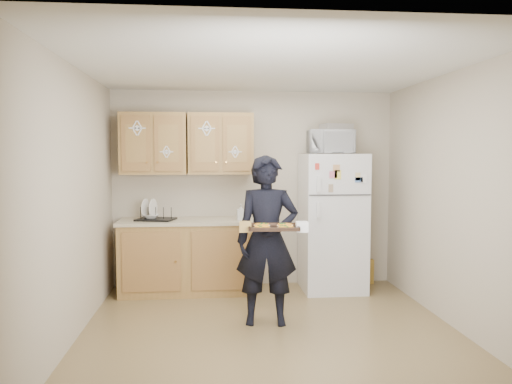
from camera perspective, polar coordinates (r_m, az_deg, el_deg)
The scene contains 23 objects.
floor at distance 4.95m, azimuth 1.67°, elevation -15.69°, with size 3.60×3.60×0.00m, color brown.
ceiling at distance 4.72m, azimuth 1.74°, elevation 14.16°, with size 3.60×3.60×0.00m, color silver.
wall_back at distance 6.46m, azimuth -0.25°, elevation 0.37°, with size 3.60×0.04×2.50m, color #B2A590.
wall_front at distance 2.91m, azimuth 6.08°, elevation -4.42°, with size 3.60×0.04×2.50m, color #B2A590.
wall_left at distance 4.80m, azimuth -20.16°, elevation -1.24°, with size 0.04×3.60×2.50m, color #B2A590.
wall_right at distance 5.21m, azimuth 21.77°, elevation -0.87°, with size 0.04×3.60×2.50m, color #B2A590.
refrigerator at distance 6.29m, azimuth 8.72°, elevation -3.45°, with size 0.75×0.70×1.70m, color silver.
base_cabinet at distance 6.23m, azimuth -7.86°, elevation -7.43°, with size 1.60×0.60×0.86m, color olive.
countertop at distance 6.16m, azimuth -7.90°, elevation -3.33°, with size 1.64×0.64×0.04m, color beige.
upper_cab_left at distance 6.27m, azimuth -11.61°, elevation 5.42°, with size 0.80×0.33×0.75m, color olive.
upper_cab_right at distance 6.23m, azimuth -4.06°, elevation 5.51°, with size 0.80×0.33×0.75m, color olive.
cereal_box at distance 6.78m, azimuth 12.43°, elevation -8.87°, with size 0.20×0.07×0.32m, color gold.
person at distance 4.97m, azimuth 1.28°, elevation -5.53°, with size 0.61×0.40×1.68m, color black.
baking_tray at distance 4.66m, azimuth 2.04°, elevation -4.11°, with size 0.47×0.34×0.04m, color black.
pizza_front_left at distance 4.57m, azimuth 0.71°, elevation -4.04°, with size 0.16×0.16×0.02m, color orange.
pizza_front_right at distance 4.58m, azimuth 3.44°, elevation -4.03°, with size 0.16×0.16×0.02m, color orange.
pizza_back_left at distance 4.73m, azimuth 0.68°, elevation -3.77°, with size 0.16×0.16×0.02m, color orange.
pizza_back_right at distance 4.74m, azimuth 3.32°, elevation -3.76°, with size 0.16×0.16×0.02m, color orange.
microwave at distance 6.18m, azimuth 8.51°, elevation 5.68°, with size 0.53×0.36×0.29m, color silver.
foil_pan at distance 6.23m, azimuth 9.15°, elevation 7.35°, with size 0.35×0.25×0.07m, color silver.
dish_rack at distance 6.16m, azimuth -11.38°, elevation -2.36°, with size 0.44×0.33×0.17m, color black.
bowl at distance 6.17m, azimuth -11.90°, elevation -2.75°, with size 0.19×0.19×0.05m, color silver.
soap_bottle at distance 6.05m, azimuth -1.76°, elevation -2.30°, with size 0.09×0.09×0.19m, color silver.
Camera 1 is at (-0.57, -4.62, 1.69)m, focal length 35.00 mm.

